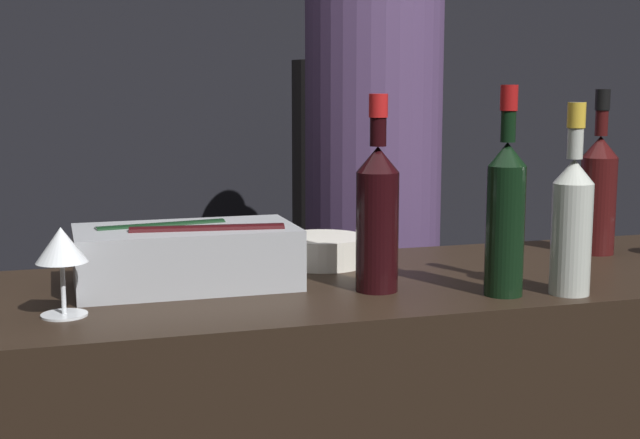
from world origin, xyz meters
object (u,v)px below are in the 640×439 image
at_px(ice_bin_with_bottles, 187,254).
at_px(rose_wine_bottle, 572,218).
at_px(bowl_white, 322,250).
at_px(red_wine_bottle_burgundy, 505,211).
at_px(wine_glass, 61,249).
at_px(red_wine_bottle_black_foil, 598,189).
at_px(red_wine_bottle_tall, 377,212).
at_px(person_blond_tee, 373,197).
at_px(person_in_hoodie, 336,194).

bearing_deg(ice_bin_with_bottles, rose_wine_bottle, -21.68).
bearing_deg(bowl_white, red_wine_bottle_burgundy, -56.42).
relative_size(bowl_white, wine_glass, 1.24).
bearing_deg(red_wine_bottle_black_foil, red_wine_bottle_tall, -161.64).
distance_m(bowl_white, red_wine_bottle_black_foil, 0.65).
xyz_separation_m(ice_bin_with_bottles, bowl_white, (0.31, 0.12, -0.03)).
bearing_deg(ice_bin_with_bottles, red_wine_bottle_tall, -22.25).
height_order(red_wine_bottle_burgundy, person_blond_tee, person_blond_tee).
height_order(red_wine_bottle_burgundy, person_in_hoodie, person_in_hoodie).
relative_size(ice_bin_with_bottles, person_in_hoodie, 0.25).
relative_size(wine_glass, person_in_hoodie, 0.09).
relative_size(bowl_white, person_blond_tee, 0.10).
relative_size(person_in_hoodie, person_blond_tee, 0.89).
bearing_deg(bowl_white, ice_bin_with_bottles, -158.38).
bearing_deg(person_in_hoodie, bowl_white, 3.14).
height_order(red_wine_bottle_tall, person_in_hoodie, person_in_hoodie).
distance_m(bowl_white, wine_glass, 0.61).
bearing_deg(rose_wine_bottle, wine_glass, 173.31).
xyz_separation_m(bowl_white, person_in_hoodie, (0.52, 1.51, -0.08)).
bearing_deg(red_wine_bottle_burgundy, rose_wine_bottle, -13.14).
xyz_separation_m(bowl_white, wine_glass, (-0.54, -0.28, 0.08)).
distance_m(bowl_white, red_wine_bottle_burgundy, 0.45).
distance_m(rose_wine_bottle, person_blond_tee, 0.90).
bearing_deg(red_wine_bottle_burgundy, person_in_hoodie, 81.51).
bearing_deg(person_blond_tee, ice_bin_with_bottles, 11.58).
xyz_separation_m(ice_bin_with_bottles, red_wine_bottle_black_foil, (0.94, 0.06, 0.08)).
distance_m(ice_bin_with_bottles, person_blond_tee, 0.88).
bearing_deg(rose_wine_bottle, red_wine_bottle_tall, 158.91).
xyz_separation_m(red_wine_bottle_black_foil, person_blond_tee, (-0.33, 0.57, -0.07)).
relative_size(red_wine_bottle_burgundy, person_blond_tee, 0.21).
bearing_deg(rose_wine_bottle, person_in_hoodie, 85.23).
relative_size(wine_glass, red_wine_bottle_tall, 0.41).
bearing_deg(bowl_white, red_wine_bottle_black_foil, -5.14).
bearing_deg(person_in_hoodie, ice_bin_with_bottles, -4.77).
bearing_deg(red_wine_bottle_black_foil, rose_wine_bottle, -130.10).
distance_m(bowl_white, person_in_hoodie, 1.60).
distance_m(red_wine_bottle_black_foil, rose_wine_bottle, 0.43).
distance_m(ice_bin_with_bottles, person_in_hoodie, 1.83).
bearing_deg(bowl_white, person_blond_tee, 59.39).
height_order(bowl_white, person_in_hoodie, person_in_hoodie).
height_order(person_in_hoodie, person_blond_tee, person_blond_tee).
height_order(wine_glass, red_wine_bottle_black_foil, red_wine_bottle_black_foil).
height_order(ice_bin_with_bottles, person_in_hoodie, person_in_hoodie).
height_order(ice_bin_with_bottles, red_wine_bottle_burgundy, red_wine_bottle_burgundy).
xyz_separation_m(red_wine_bottle_tall, person_blond_tee, (0.27, 0.77, -0.08)).
bearing_deg(red_wine_bottle_black_foil, ice_bin_with_bottles, -176.08).
bearing_deg(rose_wine_bottle, red_wine_bottle_burgundy, 166.86).
xyz_separation_m(bowl_white, red_wine_bottle_burgundy, (0.24, -0.36, 0.12)).
bearing_deg(bowl_white, red_wine_bottle_tall, -83.90).
distance_m(ice_bin_with_bottles, bowl_white, 0.33).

